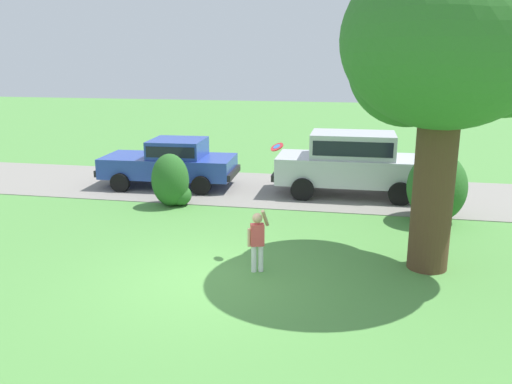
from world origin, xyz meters
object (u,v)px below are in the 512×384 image
Objects in this scene: parked_suv at (352,160)px; oak_tree_large at (442,52)px; frisbee at (277,147)px; child_thrower at (257,237)px; parked_sedan at (172,161)px.

oak_tree_large is at bearing -73.12° from parked_suv.
oak_tree_large is 20.08× the size of frisbee.
parked_suv is 6.59m from child_thrower.
frisbee is (-3.10, 0.01, -1.89)m from oak_tree_large.
parked_sedan is (-7.36, 5.28, -3.37)m from oak_tree_large.
oak_tree_large is 9.67m from parked_sedan.
child_thrower is at bearing -57.34° from parked_sedan.
oak_tree_large is 1.36× the size of parked_sedan.
parked_sedan is 3.48× the size of child_thrower.
parked_sedan is at bearing -179.66° from parked_suv.
oak_tree_large is 4.73× the size of child_thrower.
parked_suv is 3.66× the size of child_thrower.
parked_suv is at bearing 74.35° from frisbee.
child_thrower is 1.94m from frisbee.
parked_sedan is 6.94m from frisbee.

